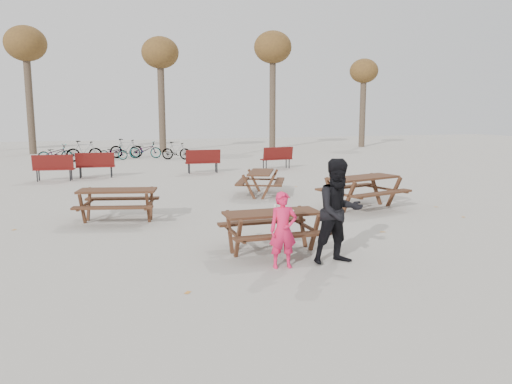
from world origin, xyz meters
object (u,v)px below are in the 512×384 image
object	(u,v)px
main_picnic_table	(272,222)
picnic_table_north	(118,205)
food_tray	(288,211)
picnic_table_east	(363,193)
soda_bottle	(275,209)
child	(283,230)
adult	(339,212)
picnic_table_far	(261,183)

from	to	relation	value
main_picnic_table	picnic_table_north	world-z (taller)	picnic_table_north
food_tray	picnic_table_east	world-z (taller)	picnic_table_east
picnic_table_east	soda_bottle	bearing A→B (deg)	-153.77
food_tray	child	bearing A→B (deg)	-116.31
child	picnic_table_east	distance (m)	5.84
main_picnic_table	adult	bearing A→B (deg)	-49.76
picnic_table_north	food_tray	bearing A→B (deg)	-37.80
soda_bottle	picnic_table_east	size ratio (longest dim) A/B	0.08
child	main_picnic_table	bearing A→B (deg)	88.99
adult	picnic_table_north	distance (m)	5.89
main_picnic_table	soda_bottle	size ratio (longest dim) A/B	10.59
picnic_table_east	picnic_table_far	xyz separation A→B (m)	(-2.00, 2.95, -0.06)
picnic_table_east	food_tray	bearing A→B (deg)	-151.83
child	picnic_table_far	distance (m)	7.50
food_tray	picnic_table_far	world-z (taller)	food_tray
food_tray	soda_bottle	bearing A→B (deg)	-175.02
child	picnic_table_east	world-z (taller)	child
picnic_table_east	picnic_table_north	xyz separation A→B (m)	(-6.50, 0.33, -0.05)
soda_bottle	food_tray	bearing A→B (deg)	4.98
soda_bottle	picnic_table_east	world-z (taller)	soda_bottle
child	soda_bottle	bearing A→B (deg)	86.17
soda_bottle	picnic_table_far	size ratio (longest dim) A/B	0.10
child	picnic_table_north	distance (m)	5.28
adult	picnic_table_far	world-z (taller)	adult
soda_bottle	picnic_table_far	distance (m)	6.62
food_tray	picnic_table_north	xyz separation A→B (m)	(-2.99, 3.71, -0.40)
main_picnic_table	picnic_table_east	size ratio (longest dim) A/B	0.87
food_tray	picnic_table_north	bearing A→B (deg)	128.83
adult	picnic_table_north	size ratio (longest dim) A/B	1.01
picnic_table_east	picnic_table_far	distance (m)	3.56
adult	picnic_table_far	size ratio (longest dim) A/B	1.04
soda_bottle	picnic_table_north	distance (m)	4.64
adult	picnic_table_far	xyz separation A→B (m)	(0.95, 7.29, -0.54)
main_picnic_table	food_tray	xyz separation A→B (m)	(0.30, -0.08, 0.21)
food_tray	adult	size ratio (longest dim) A/B	0.10
soda_bottle	child	bearing A→B (deg)	-101.09
food_tray	soda_bottle	world-z (taller)	soda_bottle
picnic_table_east	child	bearing A→B (deg)	-148.49
main_picnic_table	adult	distance (m)	1.40
food_tray	soda_bottle	distance (m)	0.28
adult	picnic_table_east	size ratio (longest dim) A/B	0.90
main_picnic_table	soda_bottle	xyz separation A→B (m)	(0.03, -0.10, 0.26)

